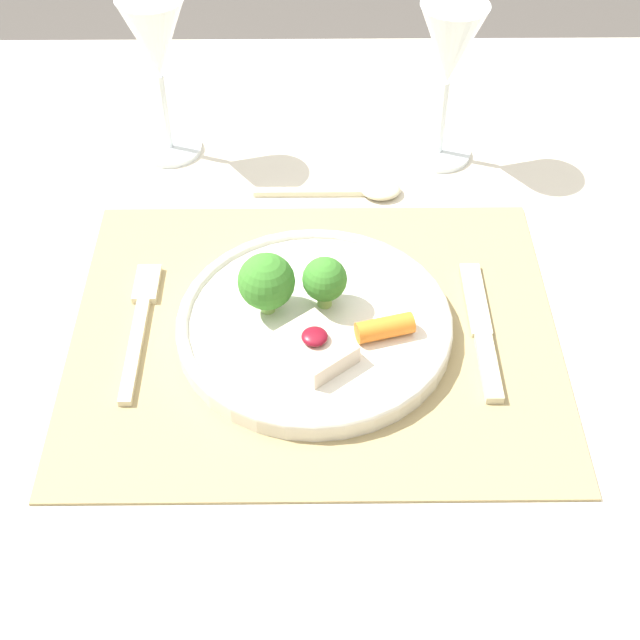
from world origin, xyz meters
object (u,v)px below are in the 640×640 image
at_px(dinner_plate, 317,322).
at_px(wine_glass_far, 158,46).
at_px(wine_glass_near, 452,53).
at_px(knife, 485,338).
at_px(fork, 142,320).
at_px(spoon, 362,190).

bearing_deg(dinner_plate, wine_glass_far, 119.03).
height_order(dinner_plate, wine_glass_near, wine_glass_near).
bearing_deg(knife, dinner_plate, 175.84).
height_order(fork, wine_glass_far, wine_glass_far).
bearing_deg(spoon, wine_glass_far, 155.20).
bearing_deg(wine_glass_near, fork, -138.61).
xyz_separation_m(spoon, wine_glass_near, (0.10, 0.08, 0.13)).
height_order(dinner_plate, spoon, dinner_plate).
bearing_deg(wine_glass_near, knife, -88.10).
xyz_separation_m(fork, knife, (0.33, -0.03, 0.00)).
relative_size(knife, wine_glass_near, 0.96).
bearing_deg(spoon, wine_glass_near, 34.52).
xyz_separation_m(fork, spoon, (0.22, 0.20, -0.00)).
xyz_separation_m(dinner_plate, fork, (-0.17, 0.02, -0.01)).
bearing_deg(knife, wine_glass_near, 91.05).
bearing_deg(fork, wine_glass_far, 91.91).
relative_size(dinner_plate, fork, 1.45).
xyz_separation_m(fork, wine_glass_near, (0.32, 0.28, 0.13)).
bearing_deg(spoon, knife, -68.71).
bearing_deg(wine_glass_near, spoon, -142.02).
relative_size(spoon, wine_glass_near, 0.88).
relative_size(knife, spoon, 1.09).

